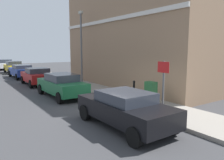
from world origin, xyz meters
TOP-DOWN VIEW (x-y plane):
  - ground at (0.00, 0.00)m, footprint 80.00×80.00m
  - sidewalk at (1.94, 6.00)m, footprint 2.51×30.00m
  - corner_building at (7.17, 4.84)m, footprint 8.04×13.68m
  - car_black at (-0.80, -2.28)m, footprint 1.92×4.22m
  - car_green at (-0.76, 4.08)m, footprint 1.86×4.34m
  - car_red at (-0.70, 9.62)m, footprint 1.95×3.92m
  - car_blue at (-0.74, 15.12)m, footprint 1.87×4.50m
  - car_yellow at (-0.53, 20.55)m, footprint 1.80×4.19m
  - car_white at (-0.64, 26.53)m, footprint 1.96×4.24m
  - utility_cabinet at (2.05, -0.76)m, footprint 0.46×0.61m
  - bollard_near_cabinet at (2.15, 0.66)m, footprint 0.14×0.14m
  - street_sign at (0.94, -2.57)m, footprint 0.08×0.60m
  - lamppost at (2.21, 7.23)m, footprint 0.20×0.44m

SIDE VIEW (x-z plane):
  - ground at x=0.00m, z-range 0.00..0.00m
  - sidewalk at x=1.94m, z-range 0.00..0.15m
  - utility_cabinet at x=2.05m, z-range 0.11..1.26m
  - bollard_near_cabinet at x=2.15m, z-range 0.19..1.22m
  - car_blue at x=-0.74m, z-range 0.05..1.40m
  - car_black at x=-0.80m, z-range 0.05..1.41m
  - car_red at x=-0.70m, z-range 0.04..1.45m
  - car_green at x=-0.76m, z-range 0.04..1.48m
  - car_white at x=-0.64m, z-range 0.02..1.51m
  - car_yellow at x=-0.53m, z-range 0.02..1.51m
  - street_sign at x=0.94m, z-range 0.51..2.81m
  - lamppost at x=2.21m, z-range 0.44..6.16m
  - corner_building at x=7.17m, z-range 0.00..8.31m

